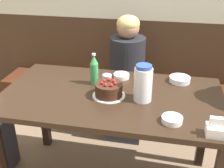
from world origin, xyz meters
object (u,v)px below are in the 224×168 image
Objects in this scene: bowl_soup_white at (172,119)px; glass_water_tall at (107,80)px; water_pitcher at (143,83)px; napkin_holder at (217,129)px; bench_seat at (128,104)px; bowl_side_dish at (180,79)px; soju_bottle at (94,70)px; birthday_cake at (109,90)px; person_teal_shirt at (127,84)px; bowl_rice_small at (121,76)px.

glass_water_tall is (-0.44, 0.37, 0.02)m from bowl_soup_white.
water_pitcher reaches higher than bowl_soup_white.
water_pitcher reaches higher than napkin_holder.
bench_seat is 0.90m from bowl_side_dish.
bowl_soup_white is at bearing -49.27° from water_pitcher.
water_pitcher is 0.39m from soju_bottle.
birthday_cake is at bearing 154.30° from napkin_holder.
birthday_cake is at bearing -145.38° from bowl_side_dish.
soju_bottle is at bearing -101.70° from bench_seat.
napkin_holder is at bearing -73.85° from bowl_side_dish.
napkin_holder is at bearing -25.70° from birthday_cake.
bench_seat is at bearing 78.30° from soju_bottle.
birthday_cake is 1.84× the size of bowl_soup_white.
napkin_holder reaches higher than bowl_side_dish.
napkin_holder is at bearing 31.85° from person_teal_shirt.
soju_bottle is at bearing -140.82° from bowl_rice_small.
bowl_rice_small is at bearing -87.76° from bench_seat.
napkin_holder is 0.96× the size of bowl_soup_white.
birthday_cake is at bearing -49.13° from soju_bottle.
bowl_rice_small is at bearing -177.82° from bowl_side_dish.
soju_bottle reaches higher than bench_seat.
soju_bottle is 1.94× the size of bowl_soup_white.
soju_bottle is 0.23m from bowl_rice_small.
water_pitcher is at bearing 130.73° from bowl_soup_white.
bowl_soup_white is 0.58m from glass_water_tall.
napkin_holder reaches higher than bowl_soup_white.
napkin_holder is (0.76, -0.46, -0.07)m from soju_bottle.
bowl_side_dish is 0.52m from glass_water_tall.
soju_bottle is at bearing 173.92° from glass_water_tall.
water_pitcher is at bearing -30.69° from glass_water_tall.
napkin_holder is 0.10× the size of person_teal_shirt.
soju_bottle is (-0.35, 0.16, -0.01)m from water_pitcher.
bowl_rice_small is (0.03, 0.29, -0.03)m from birthday_cake.
bench_seat is 1.43m from napkin_holder.
bowl_side_dish is (0.45, 0.31, -0.02)m from birthday_cake.
water_pitcher reaches higher than glass_water_tall.
bench_seat is 10.69× the size of water_pitcher.
birthday_cake is 0.74m from person_teal_shirt.
bowl_soup_white is 1.01m from person_teal_shirt.
birthday_cake is at bearing 151.04° from bowl_soup_white.
bowl_side_dish is 0.63m from person_teal_shirt.
bowl_soup_white is at bearing 160.64° from napkin_holder.
birthday_cake is (-0.01, -0.86, 0.59)m from bench_seat.
bench_seat is 0.80m from bowl_rice_small.
bowl_side_dish reaches higher than bowl_soup_white.
person_teal_shirt is (0.15, 0.52, -0.34)m from soju_bottle.
bowl_side_dish is at bearing 2.18° from bowl_rice_small.
person_teal_shirt reaches higher than glass_water_tall.
bench_seat is at bearing -178.20° from person_teal_shirt.
person_teal_shirt is at bearing 92.44° from bowl_rice_small.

